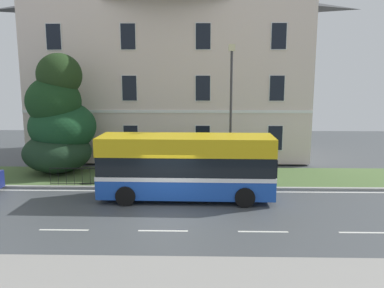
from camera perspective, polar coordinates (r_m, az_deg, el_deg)
ground_plane at (r=18.21m, az=-3.53°, el=-9.64°), size 60.00×56.00×0.18m
georgian_townhouse at (r=30.34m, az=-3.20°, el=11.00°), size 20.32×8.44×13.08m
iron_verge_railing at (r=21.48m, az=-5.03°, el=-4.85°), size 12.22×0.04×0.97m
evergreen_tree at (r=25.34m, az=-19.23°, el=3.04°), size 4.51×4.46×7.43m
single_decker_bus at (r=19.13m, az=-0.84°, el=-3.32°), size 8.70×2.73×3.23m
street_lamp_post at (r=21.55m, az=5.82°, el=5.63°), size 0.36×0.24×7.74m
litter_bin at (r=22.66m, az=-12.61°, el=-4.11°), size 0.56×0.56×1.12m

